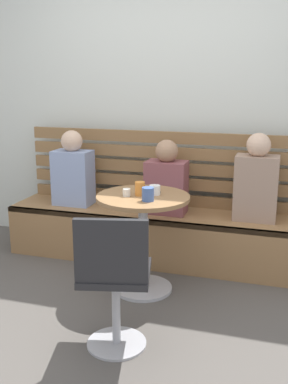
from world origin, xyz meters
TOP-DOWN VIEW (x-y plane):
  - ground at (0.00, 0.00)m, footprint 8.00×8.00m
  - back_wall at (0.00, 1.64)m, footprint 5.20×0.10m
  - booth_bench at (0.00, 1.20)m, footprint 2.70×0.52m
  - booth_backrest at (0.00, 1.44)m, footprint 2.65×0.04m
  - cafe_table at (0.02, 0.60)m, footprint 0.68×0.68m
  - white_chair at (0.10, -0.21)m, footprint 0.48×0.48m
  - person_adult at (0.78, 1.22)m, footprint 0.34×0.22m
  - person_child_left at (-0.83, 1.21)m, footprint 0.34×0.22m
  - person_child_middle at (0.04, 1.19)m, footprint 0.34×0.22m
  - cup_ceramic_white at (0.10, 0.65)m, footprint 0.08×0.08m
  - cup_mug_blue at (0.10, 0.47)m, footprint 0.08×0.08m
  - cup_tumbler_orange at (-0.00, 0.60)m, footprint 0.07×0.07m
  - cup_espresso_small at (-0.08, 0.55)m, footprint 0.06×0.06m
  - phone_on_table at (0.05, 0.74)m, footprint 0.15×0.15m

SIDE VIEW (x-z plane):
  - ground at x=0.00m, z-range 0.00..0.00m
  - booth_bench at x=0.00m, z-range 0.00..0.44m
  - white_chair at x=0.10m, z-range 0.04..0.89m
  - cafe_table at x=0.02m, z-range 0.15..0.89m
  - person_child_middle at x=0.04m, z-range 0.40..1.03m
  - person_child_left at x=-0.83m, z-range 0.40..1.07m
  - phone_on_table at x=0.05m, z-range 0.74..0.75m
  - person_adult at x=0.78m, z-range 0.40..1.11m
  - cup_espresso_small at x=-0.08m, z-range 0.74..0.79m
  - cup_ceramic_white at x=0.10m, z-range 0.74..0.81m
  - booth_backrest at x=0.00m, z-range 0.44..1.11m
  - cup_mug_blue at x=0.10m, z-range 0.74..0.83m
  - cup_tumbler_orange at x=0.00m, z-range 0.74..0.84m
  - back_wall at x=0.00m, z-range 0.00..2.90m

